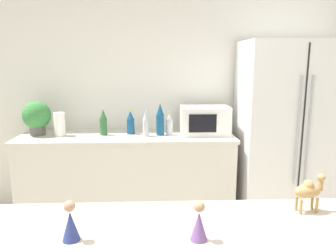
% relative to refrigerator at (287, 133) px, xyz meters
% --- Properties ---
extents(wall_back, '(8.00, 0.06, 2.55)m').
position_rel_refrigerator_xyz_m(wall_back, '(-1.10, 0.38, 0.38)').
color(wall_back, white).
rests_on(wall_back, ground_plane).
extents(back_counter, '(2.13, 0.63, 0.88)m').
position_rel_refrigerator_xyz_m(back_counter, '(-1.61, 0.05, -0.46)').
color(back_counter, silver).
rests_on(back_counter, ground_plane).
extents(refrigerator, '(0.95, 0.70, 1.80)m').
position_rel_refrigerator_xyz_m(refrigerator, '(0.00, 0.00, 0.00)').
color(refrigerator, white).
rests_on(refrigerator, ground_plane).
extents(potted_plant, '(0.27, 0.27, 0.34)m').
position_rel_refrigerator_xyz_m(potted_plant, '(-2.49, 0.08, 0.17)').
color(potted_plant, '#595451').
rests_on(potted_plant, back_counter).
extents(paper_towel_roll, '(0.11, 0.11, 0.23)m').
position_rel_refrigerator_xyz_m(paper_towel_roll, '(-2.26, 0.03, 0.10)').
color(paper_towel_roll, white).
rests_on(paper_towel_roll, back_counter).
extents(microwave, '(0.48, 0.37, 0.28)m').
position_rel_refrigerator_xyz_m(microwave, '(-0.83, 0.07, 0.12)').
color(microwave, white).
rests_on(microwave, back_counter).
extents(back_bottle_0, '(0.08, 0.08, 0.33)m').
position_rel_refrigerator_xyz_m(back_bottle_0, '(-1.27, 0.02, 0.14)').
color(back_bottle_0, navy).
rests_on(back_bottle_0, back_counter).
extents(back_bottle_1, '(0.06, 0.06, 0.23)m').
position_rel_refrigerator_xyz_m(back_bottle_1, '(-1.18, 0.03, 0.09)').
color(back_bottle_1, '#B2B7BC').
rests_on(back_bottle_1, back_counter).
extents(back_bottle_2, '(0.07, 0.07, 0.26)m').
position_rel_refrigerator_xyz_m(back_bottle_2, '(-1.84, 0.05, 0.11)').
color(back_bottle_2, '#2D6033').
rests_on(back_bottle_2, back_counter).
extents(back_bottle_3, '(0.06, 0.06, 0.27)m').
position_rel_refrigerator_xyz_m(back_bottle_3, '(-1.42, -0.02, 0.11)').
color(back_bottle_3, '#B2B7BC').
rests_on(back_bottle_3, back_counter).
extents(back_bottle_4, '(0.08, 0.08, 0.24)m').
position_rel_refrigerator_xyz_m(back_bottle_4, '(-1.57, 0.09, 0.10)').
color(back_bottle_4, navy).
rests_on(back_bottle_4, back_counter).
extents(camel_figurine, '(0.14, 0.07, 0.17)m').
position_rel_refrigerator_xyz_m(camel_figurine, '(-0.66, -1.84, 0.16)').
color(camel_figurine, '#A87F4C').
rests_on(camel_figurine, bar_counter).
extents(wise_man_figurine_blue, '(0.07, 0.07, 0.15)m').
position_rel_refrigerator_xyz_m(wise_man_figurine_blue, '(-1.17, -2.05, 0.12)').
color(wise_man_figurine_blue, '#6B4784').
rests_on(wise_man_figurine_blue, bar_counter).
extents(wise_man_figurine_crimson, '(0.07, 0.07, 0.16)m').
position_rel_refrigerator_xyz_m(wise_man_figurine_crimson, '(-1.64, -2.03, 0.13)').
color(wise_man_figurine_crimson, navy).
rests_on(wise_man_figurine_crimson, bar_counter).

